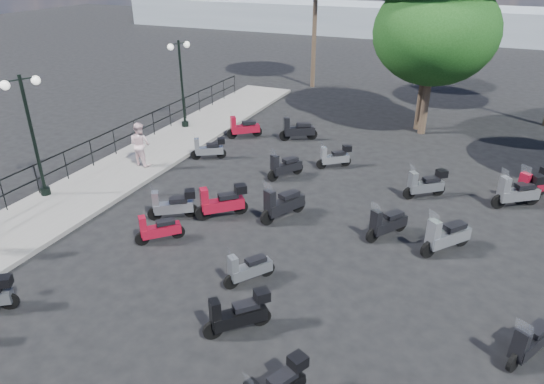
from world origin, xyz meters
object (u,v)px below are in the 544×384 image
at_px(scooter_14, 248,269).
at_px(scooter_20, 387,224).
at_px(scooter_9, 222,202).
at_px(scooter_27, 533,185).
at_px(scooter_3, 173,205).
at_px(scooter_11, 298,130).
at_px(lamp_post_1, 31,129).
at_px(pedestrian_far, 140,144).
at_px(scooter_15, 285,167).
at_px(scooter_26, 518,192).
at_px(scooter_25, 446,236).
at_px(scooter_13, 238,314).
at_px(broadleaf_tree, 435,32).
at_px(scooter_4, 209,149).
at_px(scooter_24, 530,342).
at_px(scooter_8, 158,230).
at_px(scooter_10, 282,204).
at_px(scooter_5, 244,128).
at_px(scooter_21, 426,185).
at_px(scooter_16, 334,157).
at_px(lamp_post_2, 181,79).

xyz_separation_m(scooter_14, scooter_20, (2.84, 3.75, 0.04)).
height_order(scooter_9, scooter_27, scooter_27).
bearing_deg(scooter_3, scooter_11, -41.59).
bearing_deg(lamp_post_1, scooter_20, 31.47).
bearing_deg(pedestrian_far, scooter_15, -159.16).
bearing_deg(scooter_14, scooter_26, -95.40).
height_order(scooter_9, scooter_11, scooter_11).
height_order(scooter_14, scooter_20, scooter_20).
bearing_deg(pedestrian_far, lamp_post_1, 74.30).
distance_m(scooter_14, scooter_25, 5.82).
relative_size(scooter_11, scooter_15, 1.08).
height_order(scooter_13, broadleaf_tree, broadleaf_tree).
xyz_separation_m(scooter_4, scooter_20, (8.16, -3.34, 0.01)).
bearing_deg(scooter_24, scooter_8, 24.59).
bearing_deg(scooter_3, scooter_13, -166.14).
bearing_deg(scooter_14, scooter_3, 5.93).
xyz_separation_m(scooter_14, scooter_27, (7.02, 8.37, 0.12)).
relative_size(scooter_4, scooter_15, 0.90).
distance_m(scooter_3, scooter_13, 5.86).
bearing_deg(scooter_11, scooter_4, 112.81).
height_order(scooter_9, scooter_10, scooter_10).
distance_m(scooter_5, scooter_15, 4.93).
xyz_separation_m(scooter_15, broadleaf_tree, (4.10, 7.50, 4.24)).
xyz_separation_m(scooter_26, scooter_27, (0.49, 0.83, -0.01)).
height_order(scooter_13, scooter_21, scooter_21).
relative_size(scooter_25, broadleaf_tree, 0.22).
distance_m(scooter_16, broadleaf_tree, 7.63).
bearing_deg(scooter_10, scooter_3, 49.93).
distance_m(scooter_8, scooter_10, 4.00).
distance_m(scooter_15, scooter_25, 6.89).
xyz_separation_m(scooter_5, scooter_10, (4.65, -6.49, 0.05)).
xyz_separation_m(scooter_13, scooter_20, (2.24, 5.51, -0.03)).
height_order(scooter_10, scooter_16, scooter_10).
relative_size(scooter_16, scooter_27, 0.80).
xyz_separation_m(scooter_8, scooter_25, (7.93, 2.85, 0.10)).
bearing_deg(scooter_11, broadleaf_tree, -88.49).
height_order(lamp_post_2, broadleaf_tree, broadleaf_tree).
height_order(lamp_post_1, lamp_post_2, lamp_post_1).
relative_size(scooter_5, scooter_10, 0.80).
bearing_deg(scooter_26, scooter_5, 42.18).
bearing_deg(scooter_26, scooter_8, 88.77).
height_order(scooter_11, scooter_13, scooter_11).
bearing_deg(scooter_24, scooter_3, 17.28).
relative_size(scooter_4, broadleaf_tree, 0.19).
xyz_separation_m(scooter_4, scooter_8, (1.96, -6.34, -0.03)).
distance_m(scooter_16, scooter_24, 10.79).
distance_m(scooter_4, scooter_27, 12.40).
distance_m(scooter_9, scooter_14, 3.71).
height_order(lamp_post_2, scooter_27, lamp_post_2).
xyz_separation_m(lamp_post_2, scooter_20, (11.21, -6.26, -2.05)).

